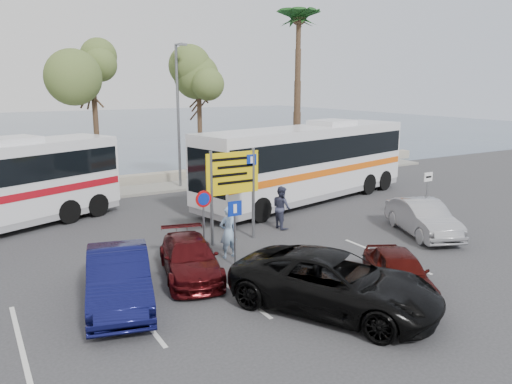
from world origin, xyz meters
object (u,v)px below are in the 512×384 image
coach_bus_right (307,165)px  car_maroon (190,258)px  suv_black (335,283)px  street_lamp_right (178,109)px  pedestrian_near (228,232)px  direction_sign (233,180)px  car_silver_b (423,218)px  car_blue (119,278)px  pedestrian_far (281,207)px  car_red (399,272)px

coach_bus_right → car_maroon: bearing=-144.8°
suv_black → street_lamp_right: bearing=52.8°
car_maroon → pedestrian_near: 2.11m
direction_sign → car_silver_b: bearing=-23.8°
car_blue → car_maroon: 2.67m
street_lamp_right → suv_black: bearing=-98.2°
car_silver_b → street_lamp_right: bearing=132.4°
coach_bus_right → pedestrian_far: size_ratio=7.44×
direction_sign → car_silver_b: (7.02, -3.10, -1.73)m
car_maroon → car_blue: bearing=-145.5°
car_red → pedestrian_far: (0.66, 7.28, 0.29)m
car_maroon → car_silver_b: (9.87, -0.64, 0.11)m
car_blue → car_silver_b: 12.38m
street_lamp_right → coach_bus_right: 8.11m
car_blue → suv_black: size_ratio=0.83×
car_red → pedestrian_near: (-2.95, 5.18, 0.31)m
car_red → pedestrian_far: size_ratio=2.00×
coach_bus_right → direction_sign: bearing=-147.5°
suv_black → pedestrian_far: pedestrian_far is taller
car_blue → car_red: bearing=-10.6°
street_lamp_right → coach_bus_right: bearing=-54.0°
coach_bus_right → street_lamp_right: bearing=126.0°
car_red → car_silver_b: car_silver_b is taller
direction_sign → suv_black: (-0.45, -6.70, -1.65)m
street_lamp_right → car_blue: bearing=-118.2°
street_lamp_right → coach_bus_right: street_lamp_right is taller
car_maroon → direction_sign: bearing=55.3°
street_lamp_right → suv_black: street_lamp_right is taller
street_lamp_right → car_silver_b: (5.02, -13.42, -3.89)m
suv_black → pedestrian_far: 7.90m
pedestrian_far → car_silver_b: bearing=-128.9°
direction_sign → coach_bus_right: bearing=32.5°
car_blue → car_silver_b: car_blue is taller
suv_black → car_maroon: bearing=90.6°
suv_black → pedestrian_far: (3.06, 7.28, 0.12)m
car_blue → car_maroon: size_ratio=1.13×
car_blue → direction_sign: bearing=46.0°
car_blue → car_silver_b: bearing=15.1°
suv_black → car_silver_b: size_ratio=1.32×
car_silver_b → pedestrian_near: 8.18m
direction_sign → pedestrian_near: direction_sign is taller
direction_sign → car_blue: bearing=-147.7°
direction_sign → car_maroon: size_ratio=0.87×
pedestrian_near → pedestrian_far: bearing=-151.6°
car_red → pedestrian_near: size_ratio=1.96×
car_red → street_lamp_right: bearing=117.6°
car_blue → car_maroon: (2.50, 0.91, -0.17)m
street_lamp_right → car_maroon: bearing=-110.8°
car_maroon → car_silver_b: bearing=10.8°
coach_bus_right → car_silver_b: 7.36m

